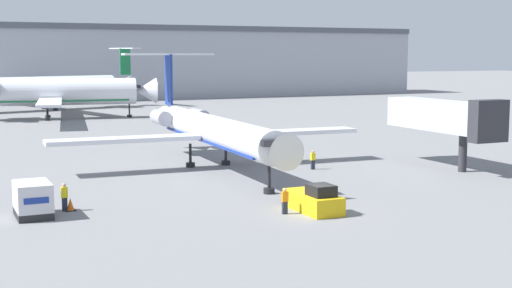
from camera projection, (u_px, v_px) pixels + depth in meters
ground_plane at (317, 214)px, 43.86m from camera, size 600.00×600.00×0.00m
terminal_building at (37, 62)px, 150.99m from camera, size 180.00×16.80×16.16m
airplane_main at (211, 129)px, 61.59m from camera, size 27.86×30.42×9.88m
pushback_tug at (314, 200)px, 44.53m from camera, size 2.01×4.56×1.84m
luggage_cart at (33, 200)px, 42.96m from camera, size 2.03×3.23×2.12m
worker_near_tug at (285, 201)px, 43.73m from camera, size 0.40×0.24×1.62m
worker_by_wing at (313, 159)px, 60.77m from camera, size 0.40×0.24×1.65m
worker_on_apron at (64, 196)px, 44.56m from camera, size 0.40×0.25×1.77m
traffic_cone_left at (70, 205)px, 44.73m from camera, size 0.65×0.65×0.81m
airplane_parked_far_left at (53, 92)px, 107.96m from camera, size 31.05×37.34×11.24m
airplane_parked_far_right at (42, 88)px, 125.38m from camera, size 36.38×39.24×11.03m
jet_bridge at (445, 117)px, 61.30m from camera, size 3.20×12.45×6.19m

